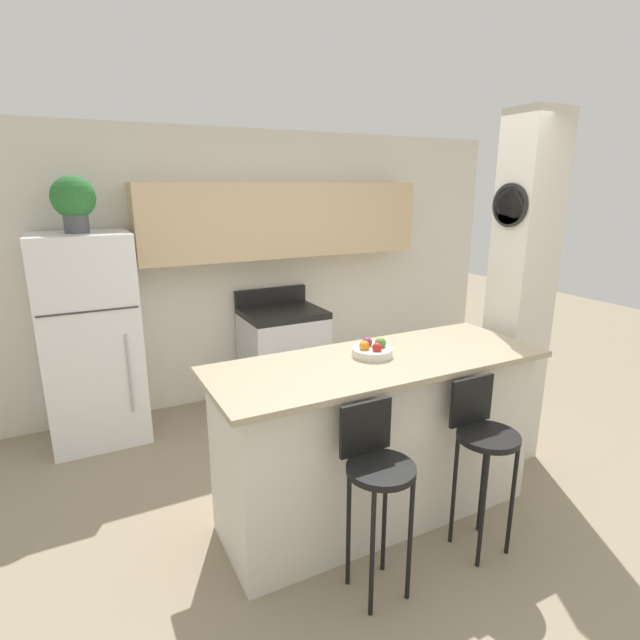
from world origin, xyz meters
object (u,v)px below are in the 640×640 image
Objects in this scene: bar_stool_left at (377,472)px; potted_plant_on_fridge at (74,200)px; refrigerator at (91,340)px; fruit_bowl at (372,350)px; stove_range at (283,355)px; bar_stool_right at (483,440)px.

bar_stool_left is 2.41× the size of potted_plant_on_fridge.
refrigerator is 6.88× the size of fruit_bowl.
stove_range is 2.43m from bar_stool_right.
stove_range is at bearing 0.18° from refrigerator.
stove_range is 2.23m from potted_plant_on_fridge.
fruit_bowl is at bearing 59.62° from bar_stool_left.
stove_range is 2.48m from bar_stool_left.
stove_range is 1.94m from fruit_bowl.
bar_stool_left is 0.71m from bar_stool_right.
potted_plant_on_fridge is (-0.00, 0.00, 1.09)m from refrigerator.
bar_stool_right is (0.71, 0.00, 0.00)m from bar_stool_left.
bar_stool_left is at bearing -120.38° from fruit_bowl.
refrigerator is 3.04m from bar_stool_right.
fruit_bowl reaches higher than bar_stool_left.
potted_plant_on_fridge is 1.70× the size of fruit_bowl.
stove_range is (1.66, 0.01, -0.39)m from refrigerator.
stove_range is 4.32× the size of fruit_bowl.
stove_range is at bearing 84.23° from fruit_bowl.
refrigerator is 2.36m from fruit_bowl.
stove_range is 2.54× the size of potted_plant_on_fridge.
stove_range is 1.06× the size of bar_stool_left.
stove_range reaches higher than bar_stool_left.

